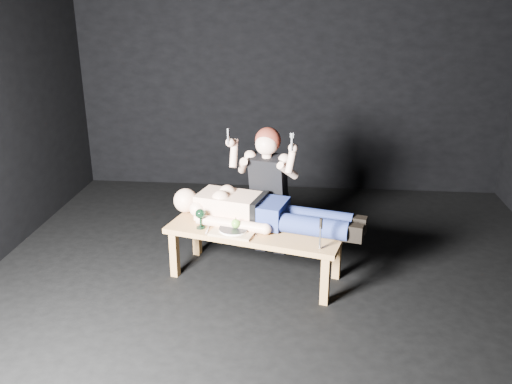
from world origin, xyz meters
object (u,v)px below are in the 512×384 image
table (255,253)px  kneeling_woman (271,189)px  goblet (200,219)px  carving_knife (321,234)px  lying_man (265,209)px  serving_tray (234,231)px

table → kneeling_woman: size_ratio=1.16×
kneeling_woman → goblet: 0.75m
goblet → carving_knife: (0.97, -0.29, 0.04)m
lying_man → carving_knife: (0.45, -0.43, -0.01)m
carving_knife → lying_man: bearing=150.7°
table → serving_tray: size_ratio=4.12×
table → carving_knife: bearing=-18.0°
table → lying_man: bearing=68.2°
carving_knife → kneeling_woman: bearing=132.6°
serving_tray → goblet: goblet is taller
table → carving_knife: (0.52, -0.33, 0.35)m
table → lying_man: (0.07, 0.10, 0.36)m
kneeling_woman → serving_tray: bearing=-100.6°
table → goblet: goblet is taller
lying_man → serving_tray: 0.34m
serving_tray → goblet: 0.30m
serving_tray → carving_knife: (0.69, -0.23, 0.11)m
table → lying_man: 0.38m
kneeling_woman → goblet: bearing=-123.0°
table → kneeling_woman: (0.09, 0.48, 0.40)m
carving_knife → table: bearing=162.0°
lying_man → kneeling_woman: (0.02, 0.38, 0.03)m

